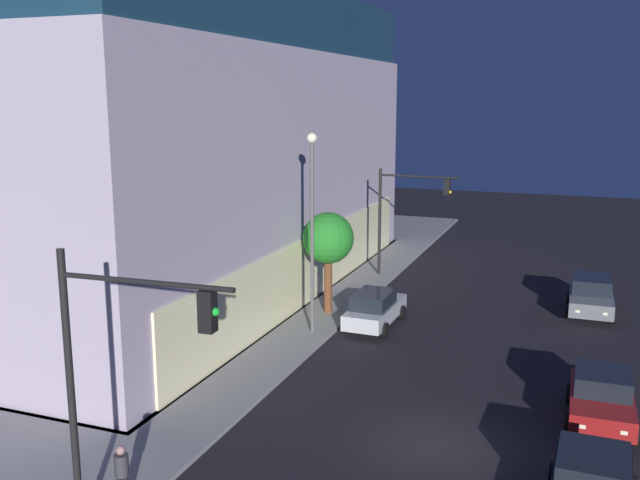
{
  "coord_description": "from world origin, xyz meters",
  "views": [
    {
      "loc": [
        -19.59,
        -3.82,
        10.38
      ],
      "look_at": [
        4.12,
        5.2,
        5.21
      ],
      "focal_mm": 39.51,
      "sensor_mm": 36.0,
      "label": 1
    }
  ],
  "objects": [
    {
      "name": "car_silver",
      "position": [
        10.24,
        4.84,
        0.86
      ],
      "size": [
        4.55,
        2.06,
        1.69
      ],
      "color": "#B7BABF",
      "rests_on": "ground"
    },
    {
      "name": "traffic_light_far_corner",
      "position": [
        19.22,
        5.8,
        4.35
      ],
      "size": [
        0.47,
        4.67,
        6.21
      ],
      "color": "black",
      "rests_on": "sidewalk_corner"
    },
    {
      "name": "car_red",
      "position": [
        3.57,
        -4.78,
        0.84
      ],
      "size": [
        4.04,
        2.2,
        1.65
      ],
      "color": "maroon",
      "rests_on": "ground"
    },
    {
      "name": "car_grey",
      "position": [
        16.16,
        -4.43,
        0.88
      ],
      "size": [
        4.58,
        2.27,
        1.74
      ],
      "color": "slate",
      "rests_on": "ground"
    },
    {
      "name": "pedestrian_waiting",
      "position": [
        -6.21,
        6.63,
        1.14
      ],
      "size": [
        0.36,
        0.36,
        1.66
      ],
      "color": "black",
      "rests_on": "sidewalk_corner"
    },
    {
      "name": "sidewalk_tree",
      "position": [
        11.13,
        7.45,
        3.75
      ],
      "size": [
        2.45,
        2.45,
        4.89
      ],
      "color": "brown",
      "rests_on": "sidewalk_corner"
    },
    {
      "name": "street_lamp_sidewalk",
      "position": [
        8.05,
        7.06,
        5.58
      ],
      "size": [
        0.44,
        0.44,
        8.76
      ],
      "color": "#525252",
      "rests_on": "sidewalk_corner"
    },
    {
      "name": "modern_building",
      "position": [
        13.22,
        19.41,
        7.86
      ],
      "size": [
        32.43,
        21.3,
        15.9
      ],
      "color": "#4C4C51",
      "rests_on": "ground"
    },
    {
      "name": "ground_plane",
      "position": [
        0.0,
        0.0,
        0.0
      ],
      "size": [
        120.0,
        120.0,
        0.0
      ],
      "primitive_type": "plane",
      "color": "black"
    },
    {
      "name": "traffic_light_near_corner",
      "position": [
        -7.44,
        5.66,
        4.69
      ],
      "size": [
        0.42,
        4.28,
        6.95
      ],
      "color": "black",
      "rests_on": "sidewalk_corner"
    }
  ]
}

